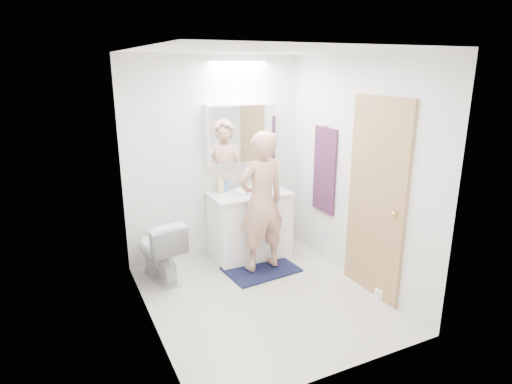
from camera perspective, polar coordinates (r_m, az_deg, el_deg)
floor at (r=4.52m, az=0.83°, el=-13.78°), size 2.50×2.50×0.00m
ceiling at (r=3.91m, az=0.98°, el=18.27°), size 2.50×2.50×0.00m
wall_back at (r=5.17m, az=-5.35°, el=4.35°), size 2.50×0.00×2.50m
wall_front at (r=3.04m, az=11.56°, el=-4.60°), size 2.50×0.00×2.50m
wall_left at (r=3.71m, az=-14.47°, el=-0.94°), size 0.00×2.50×2.50m
wall_right at (r=4.64m, az=13.16°, el=2.59°), size 0.00×2.50×2.50m
vanity_cabinet at (r=5.26m, az=-0.87°, el=-4.58°), size 0.90×0.55×0.78m
countertop at (r=5.13m, az=-0.89°, el=-0.29°), size 0.95×0.58×0.04m
sink_basin at (r=5.14m, az=-1.03°, el=0.17°), size 0.36×0.36×0.03m
faucet at (r=5.29m, az=-1.90°, el=1.36°), size 0.02×0.02×0.16m
medicine_cabinet at (r=5.16m, az=-1.99°, el=7.78°), size 0.88×0.14×0.70m
mirror_panel at (r=5.09m, az=-1.64°, el=7.66°), size 0.84×0.01×0.66m
toilet at (r=4.84m, az=-12.66°, el=-7.39°), size 0.51×0.76×0.71m
bath_rug at (r=5.05m, az=0.68°, el=-10.20°), size 0.85×0.62×0.02m
person at (r=4.74m, az=0.71°, el=-1.30°), size 0.60×0.42×1.57m
door at (r=4.42m, az=15.60°, el=-0.96°), size 0.04×0.80×2.00m
door_knob at (r=4.20m, az=17.81°, el=-2.77°), size 0.06×0.06×0.06m
towel at (r=5.07m, az=9.03°, el=2.83°), size 0.02×0.42×1.00m
towel_hook at (r=4.97m, az=9.17°, el=8.65°), size 0.07×0.02×0.02m
soap_bottle_a at (r=5.11m, az=-4.70°, el=1.09°), size 0.12×0.12×0.21m
soap_bottle_b at (r=5.17m, az=-3.94°, el=0.97°), size 0.10×0.10×0.16m
toothbrush_cup at (r=5.35m, az=0.80°, el=1.16°), size 0.11×0.11×0.09m
toilet_paper_roll at (r=4.66m, az=16.06°, el=-12.81°), size 0.11×0.11×0.10m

